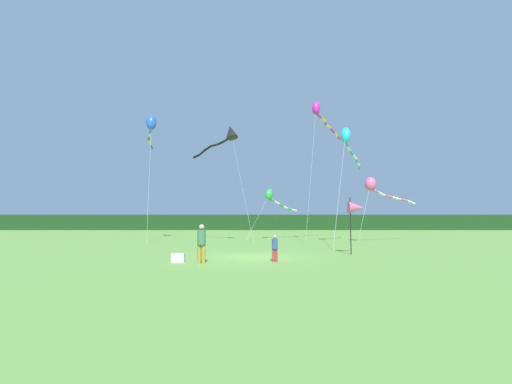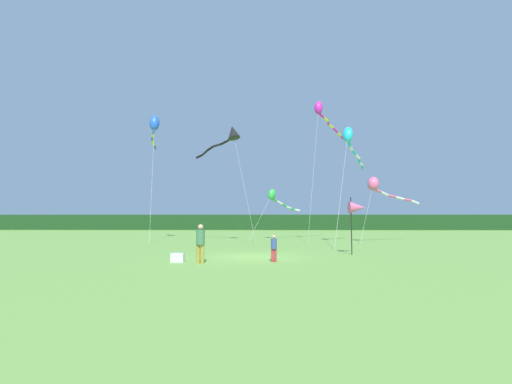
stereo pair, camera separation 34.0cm
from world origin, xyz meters
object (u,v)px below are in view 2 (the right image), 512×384
person_adult (200,241)px  kite_green (275,197)px  kite_black (230,135)px  banner_flag_pole (357,208)px  cooler_box (178,258)px  kite_magenta (322,114)px  person_child (274,247)px  kite_cyan (350,140)px  kite_rainbow (378,186)px  kite_blue (154,125)px

person_adult → kite_green: bearing=77.3°
kite_black → kite_green: bearing=49.7°
person_adult → banner_flag_pole: bearing=25.8°
cooler_box → kite_magenta: size_ratio=0.05×
person_child → kite_cyan: size_ratio=0.13×
kite_rainbow → kite_cyan: size_ratio=0.75×
kite_magenta → kite_rainbow: bearing=-14.5°
cooler_box → banner_flag_pole: (9.34, 3.54, 2.42)m
person_child → kite_magenta: bearing=70.8°
kite_rainbow → person_adult: bearing=-133.2°
kite_magenta → kite_black: bearing=-172.0°
kite_magenta → kite_blue: kite_magenta is taller
kite_black → person_child: bearing=-75.6°
person_child → kite_black: (-3.32, 12.93, 8.63)m
banner_flag_pole → kite_green: bearing=105.9°
cooler_box → banner_flag_pole: banner_flag_pole is taller
kite_black → banner_flag_pole: bearing=-49.4°
person_adult → kite_blue: (-7.70, 16.81, 10.15)m
kite_rainbow → kite_green: 9.84m
kite_cyan → kite_green: (-5.81, 6.57, -4.23)m
kite_blue → kite_rainbow: (20.39, -3.29, -6.37)m
kite_black → kite_cyan: kite_black is taller
kite_blue → person_child: bearing=-55.7°
banner_flag_pole → kite_blue: (-15.91, 12.85, 8.51)m
kite_blue → kite_cyan: kite_blue is taller
person_adult → person_child: person_adult is taller
kite_green → kite_cyan: bearing=-48.5°
person_child → kite_black: size_ratio=0.12×
cooler_box → kite_rainbow: size_ratio=0.08×
person_adult → kite_black: bearing=89.9°
person_adult → kite_rainbow: bearing=46.8°
kite_black → kite_green: (4.09, 4.82, -5.16)m
person_adult → kite_green: size_ratio=0.28×
person_adult → kite_black: 15.88m
person_adult → person_child: 3.42m
kite_black → kite_cyan: 10.10m
kite_cyan → kite_blue: bearing=164.0°
kite_magenta → kite_rainbow: 8.15m
person_adult → kite_cyan: bearing=49.8°
kite_blue → kite_cyan: size_ratio=1.29×
banner_flag_pole → kite_green: (-4.08, 14.38, 1.54)m
person_child → kite_black: 15.89m
kite_magenta → cooler_box: bearing=-123.4°
banner_flag_pole → person_child: bearing=-145.2°
banner_flag_pole → kite_rainbow: bearing=64.9°
person_adult → kite_cyan: 17.09m
kite_cyan → cooler_box: bearing=-134.3°
person_adult → banner_flag_pole: 9.26m
kite_black → kite_magenta: (8.23, 1.15, 2.19)m
kite_green → banner_flag_pole: bearing=-74.1°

